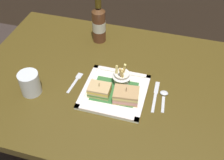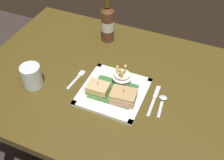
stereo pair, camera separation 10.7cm
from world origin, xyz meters
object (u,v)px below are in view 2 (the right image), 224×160
(water_glass, at_px, (32,77))
(spoon, at_px, (162,101))
(fries_cup, at_px, (122,77))
(beer_bottle, at_px, (108,22))
(dining_table, at_px, (111,96))
(sandwich_half_left, at_px, (98,89))
(fork, at_px, (77,78))
(square_plate, at_px, (113,92))
(knife, at_px, (154,99))
(sandwich_half_right, at_px, (123,96))

(water_glass, height_order, spoon, water_glass)
(fries_cup, distance_m, beer_bottle, 0.35)
(dining_table, bearing_deg, fries_cup, -7.82)
(sandwich_half_left, xyz_separation_m, fork, (-0.13, 0.05, -0.03))
(square_plate, relative_size, fries_cup, 2.50)
(dining_table, xyz_separation_m, square_plate, (0.04, -0.07, 0.11))
(beer_bottle, height_order, knife, beer_bottle)
(square_plate, relative_size, beer_bottle, 0.96)
(fries_cup, height_order, knife, fries_cup)
(dining_table, height_order, water_glass, water_glass)
(square_plate, distance_m, knife, 0.18)
(knife, bearing_deg, beer_bottle, 138.34)
(beer_bottle, distance_m, spoon, 0.50)
(sandwich_half_left, height_order, fries_cup, fries_cup)
(dining_table, height_order, knife, knife)
(square_plate, height_order, fries_cup, fries_cup)
(beer_bottle, xyz_separation_m, knife, (0.35, -0.31, -0.10))
(water_glass, relative_size, knife, 0.57)
(dining_table, relative_size, fries_cup, 11.58)
(beer_bottle, bearing_deg, knife, -41.66)
(sandwich_half_right, bearing_deg, knife, 29.67)
(fork, xyz_separation_m, knife, (0.36, 0.02, -0.00))
(dining_table, distance_m, sandwich_half_right, 0.20)
(water_glass, relative_size, spoon, 0.85)
(spoon, bearing_deg, square_plate, -169.95)
(dining_table, bearing_deg, sandwich_half_right, -44.62)
(sandwich_half_left, relative_size, water_glass, 0.91)
(dining_table, distance_m, fork, 0.19)
(sandwich_half_right, height_order, fries_cup, fries_cup)
(dining_table, distance_m, square_plate, 0.14)
(fries_cup, height_order, water_glass, fries_cup)
(sandwich_half_right, bearing_deg, fork, 168.67)
(water_glass, bearing_deg, fries_cup, 22.56)
(spoon, bearing_deg, knife, -175.78)
(beer_bottle, bearing_deg, dining_table, -63.88)
(knife, bearing_deg, sandwich_half_left, -164.12)
(dining_table, height_order, sandwich_half_left, sandwich_half_left)
(dining_table, height_order, beer_bottle, beer_bottle)
(sandwich_half_right, xyz_separation_m, knife, (0.11, 0.07, -0.03))
(water_glass, bearing_deg, dining_table, 27.47)
(water_glass, bearing_deg, sandwich_half_left, 11.69)
(fries_cup, bearing_deg, sandwich_half_right, -65.01)
(fries_cup, distance_m, knife, 0.17)
(spoon, bearing_deg, sandwich_half_right, -155.60)
(knife, bearing_deg, sandwich_half_right, -150.33)
(sandwich_half_right, xyz_separation_m, beer_bottle, (-0.24, 0.38, 0.07))
(sandwich_half_right, relative_size, spoon, 0.92)
(sandwich_half_right, relative_size, fries_cup, 1.03)
(water_glass, height_order, knife, water_glass)
(fries_cup, xyz_separation_m, fork, (-0.20, -0.04, -0.05))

